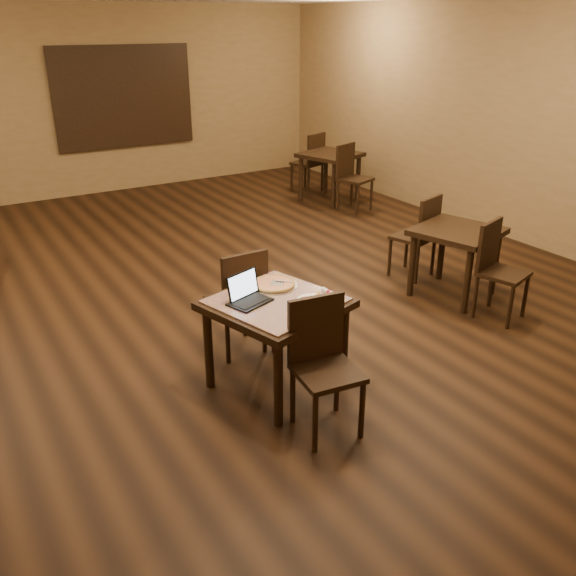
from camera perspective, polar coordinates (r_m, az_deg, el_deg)
ground at (r=6.68m, az=-4.79°, el=-0.40°), size 10.00×10.00×0.00m
wall_back at (r=10.88m, az=-17.73°, el=16.25°), size 8.00×0.02×3.00m
wall_right at (r=8.74m, az=19.66°, el=14.40°), size 0.02×10.00×3.00m
mural at (r=10.97m, az=-15.09°, el=16.86°), size 2.34×0.05×1.64m
tiled_table at (r=4.71m, az=-1.12°, el=-2.23°), size 1.14×1.14×0.76m
chair_main_near at (r=4.31m, az=3.21°, el=-6.50°), size 0.48×0.48×0.98m
chair_main_far at (r=5.25m, az=-4.52°, el=-0.79°), size 0.43×0.43×0.98m
laptop at (r=4.64m, az=-3.89°, el=-0.57°), size 0.37×0.33×0.21m
plate at (r=4.63m, az=2.35°, el=-1.21°), size 0.25×0.25×0.01m
pizza_slice at (r=4.63m, az=2.35°, el=-1.04°), size 0.27×0.27×0.02m
pizza_pan at (r=4.91m, az=-1.35°, el=0.26°), size 0.39×0.39×0.01m
pizza_whole at (r=4.90m, az=-1.35°, el=0.41°), size 0.35×0.35×0.02m
spatula at (r=4.89m, az=-1.03°, el=0.47°), size 0.25×0.24×0.01m
napkin_roll at (r=4.75m, az=3.89°, el=-0.43°), size 0.04×0.17×0.04m
other_table_a at (r=10.03m, az=3.96°, el=11.76°), size 1.04×1.04×0.78m
other_table_a_chair_near at (r=9.57m, az=5.88°, el=10.62°), size 0.55×0.55×1.01m
other_table_a_chair_far at (r=10.53m, az=2.17°, el=11.94°), size 0.55×0.55×1.01m
other_table_c at (r=6.62m, az=15.49°, el=4.32°), size 0.99×0.99×0.74m
other_table_c_chair_near at (r=6.28m, az=18.93°, el=2.11°), size 0.52×0.52×0.96m
other_table_c_chair_far at (r=7.03m, az=12.27°, el=5.13°), size 0.52×0.52×0.96m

